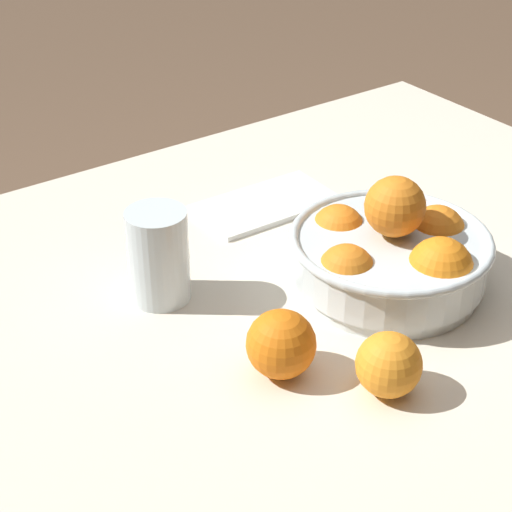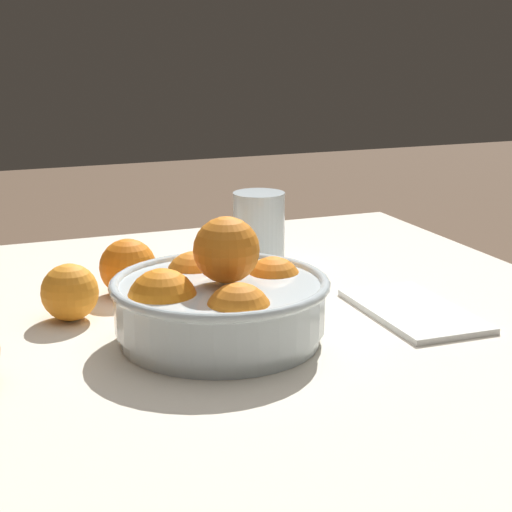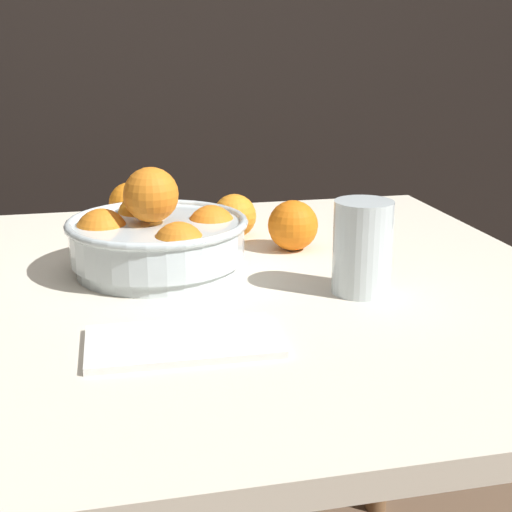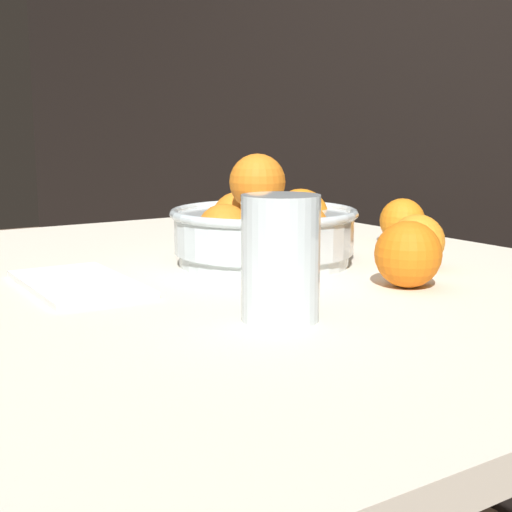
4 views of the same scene
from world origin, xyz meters
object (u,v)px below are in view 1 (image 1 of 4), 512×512
Objects in this scene: juice_glass at (159,260)px; orange_loose_aside at (281,344)px; orange_loose_front at (389,365)px; fruit_bowl at (391,254)px.

juice_glass reaches higher than orange_loose_aside.
juice_glass is at bearing -69.78° from orange_loose_front.
juice_glass reaches higher than orange_loose_front.
orange_loose_front is (-0.11, 0.31, -0.02)m from juice_glass.
juice_glass is 1.55× the size of orange_loose_aside.
juice_glass is 0.22m from orange_loose_aside.
orange_loose_aside is (0.22, 0.06, -0.01)m from fruit_bowl.
orange_loose_front is (0.14, 0.15, -0.01)m from fruit_bowl.
fruit_bowl reaches higher than juice_glass.
orange_loose_aside reaches higher than orange_loose_front.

